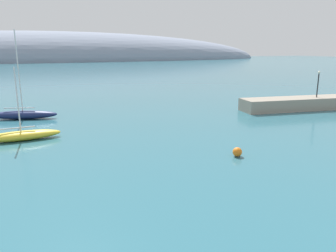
{
  "coord_description": "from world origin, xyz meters",
  "views": [
    {
      "loc": [
        -15.86,
        -3.66,
        8.74
      ],
      "look_at": [
        -2.58,
        24.98,
        1.18
      ],
      "focal_mm": 34.76,
      "sensor_mm": 36.0,
      "label": 1
    }
  ],
  "objects_px": {
    "sailboat_yellow_mid_mooring": "(21,135)",
    "harbor_lamp_post": "(318,81)",
    "sailboat_navy_near_shore": "(23,114)",
    "mooring_buoy_orange": "(237,152)"
  },
  "relations": [
    {
      "from": "sailboat_yellow_mid_mooring",
      "to": "harbor_lamp_post",
      "type": "bearing_deg",
      "value": -0.82
    },
    {
      "from": "sailboat_navy_near_shore",
      "to": "harbor_lamp_post",
      "type": "xyz_separation_m",
      "value": [
        39.23,
        -10.72,
        3.54
      ]
    },
    {
      "from": "sailboat_navy_near_shore",
      "to": "mooring_buoy_orange",
      "type": "bearing_deg",
      "value": -37.25
    },
    {
      "from": "sailboat_navy_near_shore",
      "to": "harbor_lamp_post",
      "type": "height_order",
      "value": "sailboat_navy_near_shore"
    },
    {
      "from": "sailboat_navy_near_shore",
      "to": "harbor_lamp_post",
      "type": "distance_m",
      "value": 40.82
    },
    {
      "from": "sailboat_yellow_mid_mooring",
      "to": "mooring_buoy_orange",
      "type": "xyz_separation_m",
      "value": [
        16.12,
        -12.84,
        -0.11
      ]
    },
    {
      "from": "mooring_buoy_orange",
      "to": "sailboat_navy_near_shore",
      "type": "bearing_deg",
      "value": 123.75
    },
    {
      "from": "sailboat_yellow_mid_mooring",
      "to": "mooring_buoy_orange",
      "type": "bearing_deg",
      "value": -39.25
    },
    {
      "from": "sailboat_yellow_mid_mooring",
      "to": "harbor_lamp_post",
      "type": "relative_size",
      "value": 1.93
    },
    {
      "from": "sailboat_yellow_mid_mooring",
      "to": "sailboat_navy_near_shore",
      "type": "bearing_deg",
      "value": 86.99
    }
  ]
}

